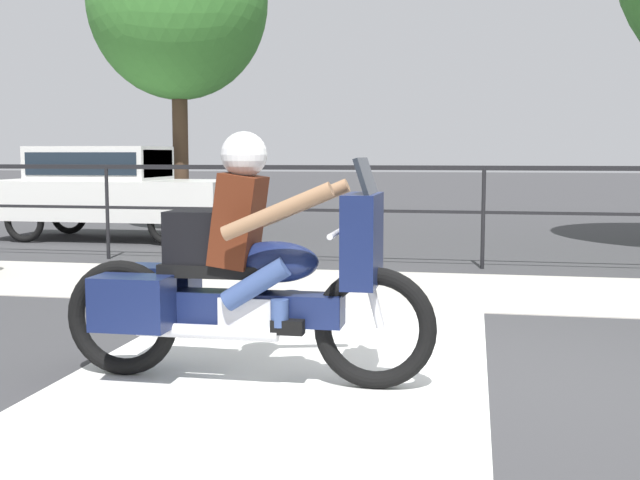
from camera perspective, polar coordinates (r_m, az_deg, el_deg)
The scene contains 7 objects.
ground_plane at distance 5.37m, azimuth 11.92°, elevation -9.70°, with size 120.00×120.00×0.00m, color #38383A.
sidewalk_band at distance 8.69m, azimuth 11.55°, elevation -3.58°, with size 44.00×2.40×0.01m, color #B7B2A8.
crosswalk_band at distance 5.32m, azimuth -3.10°, elevation -9.67°, with size 2.71×6.00×0.01m, color silver.
fence_railing at distance 10.31m, azimuth 11.57°, elevation 3.64°, with size 36.00×0.05×1.31m.
motorcycle at distance 5.09m, azimuth -5.57°, elevation -2.48°, with size 2.43×0.76×1.59m.
parked_car at distance 14.10m, azimuth -14.76°, elevation 3.71°, with size 4.05×1.60×1.58m.
tree_behind_car at distance 15.26m, azimuth -10.08°, elevation 16.41°, with size 3.24×3.24×6.00m.
Camera 1 is at (-0.12, -5.16, 1.45)m, focal length 45.00 mm.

